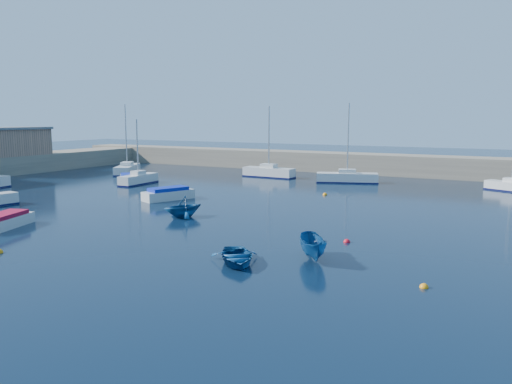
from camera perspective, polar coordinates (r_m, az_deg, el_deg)
The scene contains 17 objects.
ground at distance 26.93m, azimuth -14.45°, elevation -7.60°, with size 220.00×220.00×0.00m, color black.
back_wall at distance 67.56m, azimuth 12.91°, elevation 3.17°, with size 96.00×4.50×2.60m, color gray.
brick_shed_a at distance 73.59m, azimuth -26.18°, elevation 5.12°, with size 6.00×8.00×3.40m, color #A57960.
sailboat_3 at distance 56.96m, azimuth -13.29°, elevation 1.48°, with size 1.74×5.37×7.16m.
sailboat_4 at distance 68.13m, azimuth -14.50°, elevation 2.57°, with size 5.03×6.97×9.03m.
sailboat_5 at distance 62.00m, azimuth 1.47°, elevation 2.32°, with size 6.63×2.09×8.73m.
sailboat_6 at distance 57.70m, azimuth 10.36°, elevation 1.67°, with size 7.07×4.08×8.94m.
sailboat_7 at distance 56.10m, azimuth 27.15°, elevation 0.60°, with size 5.09×3.33×6.67m.
motorboat_0 at distance 37.50m, azimuth -26.85°, elevation -2.98°, with size 2.87×4.74×1.00m.
motorboat_1 at distance 45.61m, azimuth -9.99°, elevation -0.21°, with size 3.26×4.89×1.13m.
motorboat_2 at distance 58.61m, azimuth -14.41°, elevation 1.49°, with size 4.45×4.51×0.97m.
dinghy_center at distance 25.51m, azimuth -2.26°, elevation -7.41°, with size 2.45×3.43×0.71m, color navy.
dinghy_left at distance 37.46m, azimuth -8.36°, elevation -1.65°, with size 2.60×3.01×1.59m, color navy.
dinghy_right at distance 26.29m, azimuth 6.57°, elevation -6.33°, with size 1.25×3.31×1.28m, color navy.
buoy_1 at distance 30.27m, azimuth 10.34°, elevation -5.68°, with size 0.41×0.41×0.41m, color red.
buoy_2 at distance 23.32m, azimuth 18.65°, elevation -10.32°, with size 0.39×0.39×0.39m, color orange.
buoy_3 at distance 48.16m, azimuth 7.89°, elevation -0.34°, with size 0.44×0.44×0.44m, color orange.
Camera 1 is at (17.70, -18.92, 7.35)m, focal length 35.00 mm.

